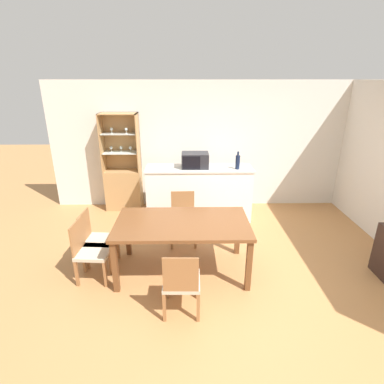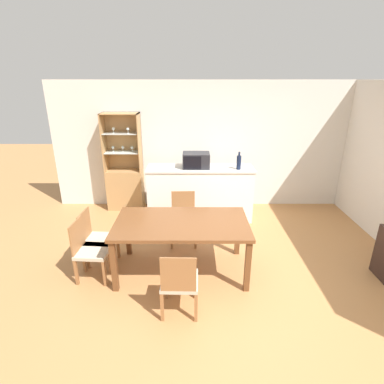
% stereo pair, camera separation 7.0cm
% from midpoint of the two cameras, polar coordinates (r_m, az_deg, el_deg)
% --- Properties ---
extents(ground_plane, '(18.00, 18.00, 0.00)m').
position_cam_midpoint_polar(ground_plane, '(4.32, 7.44, -15.82)').
color(ground_plane, '#B27A47').
extents(wall_back, '(6.80, 0.06, 2.55)m').
position_cam_midpoint_polar(wall_back, '(6.22, 4.60, 8.76)').
color(wall_back, silver).
rests_on(wall_back, ground_plane).
extents(kitchen_counter, '(1.99, 0.58, 1.02)m').
position_cam_midpoint_polar(kitchen_counter, '(5.74, 0.97, -0.20)').
color(kitchen_counter, white).
rests_on(kitchen_counter, ground_plane).
extents(display_cabinet, '(0.72, 0.37, 1.96)m').
position_cam_midpoint_polar(display_cabinet, '(6.32, -13.20, 1.86)').
color(display_cabinet, tan).
rests_on(display_cabinet, ground_plane).
extents(dining_table, '(1.80, 0.99, 0.76)m').
position_cam_midpoint_polar(dining_table, '(4.07, -2.36, -6.73)').
color(dining_table, brown).
rests_on(dining_table, ground_plane).
extents(dining_chair_head_near, '(0.43, 0.43, 0.84)m').
position_cam_midpoint_polar(dining_chair_head_near, '(3.52, -2.61, -16.76)').
color(dining_chair_head_near, '#C1B299').
rests_on(dining_chair_head_near, ground_plane).
extents(dining_chair_side_left_far, '(0.44, 0.44, 0.84)m').
position_cam_midpoint_polar(dining_chair_side_left_far, '(4.53, -18.11, -8.61)').
color(dining_chair_side_left_far, '#C1B299').
rests_on(dining_chair_side_left_far, ground_plane).
extents(dining_chair_head_far, '(0.43, 0.43, 0.84)m').
position_cam_midpoint_polar(dining_chair_head_far, '(4.92, -2.13, -5.06)').
color(dining_chair_head_far, '#C1B299').
rests_on(dining_chair_head_far, ground_plane).
extents(dining_chair_side_left_near, '(0.44, 0.44, 0.84)m').
position_cam_midpoint_polar(dining_chair_side_left_near, '(4.29, -19.22, -10.54)').
color(dining_chair_side_left_near, '#C1B299').
rests_on(dining_chair_side_left_near, ground_plane).
extents(microwave, '(0.49, 0.37, 0.27)m').
position_cam_midpoint_polar(microwave, '(5.55, 0.21, 6.08)').
color(microwave, '#232328').
rests_on(microwave, kitchen_counter).
extents(wine_bottle, '(0.08, 0.08, 0.32)m').
position_cam_midpoint_polar(wine_bottle, '(5.51, 8.33, 5.69)').
color(wine_bottle, '#141E38').
rests_on(wine_bottle, kitchen_counter).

